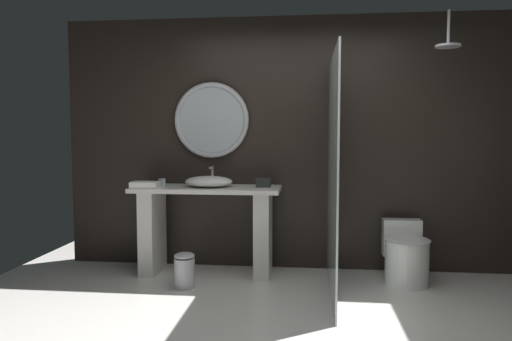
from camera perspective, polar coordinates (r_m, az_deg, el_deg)
name	(u,v)px	position (r m, az deg, el deg)	size (l,w,h in m)	color
back_wall_panel	(293,144)	(4.97, 4.42, 3.21)	(4.80, 0.10, 2.60)	black
vanity_counter	(207,222)	(4.80, -5.91, -6.23)	(1.46, 0.55, 0.88)	silver
vessel_sink	(209,181)	(4.73, -5.69, -1.31)	(0.47, 0.39, 0.19)	white
tumbler_cup	(162,182)	(4.84, -11.24, -1.42)	(0.07, 0.07, 0.08)	silver
tissue_box	(264,183)	(4.70, 0.91, -1.46)	(0.14, 0.12, 0.09)	#282D28
round_wall_mirror	(211,120)	(4.98, -5.37, 6.05)	(0.79, 0.05, 0.79)	#B7B7BC
shower_glass_panel	(332,176)	(4.18, 9.17, -0.60)	(0.02, 1.50, 2.08)	silver
rain_shower_head	(448,43)	(4.68, 22.07, 14.01)	(0.22, 0.22, 0.33)	#B7B7BC
toilet	(406,256)	(4.75, 17.54, -9.77)	(0.42, 0.57, 0.57)	white
waste_bin	(185,270)	(4.46, -8.58, -11.74)	(0.19, 0.19, 0.33)	#B7B7BC
folded_hand_towel	(145,185)	(4.73, -13.19, -1.69)	(0.26, 0.17, 0.06)	silver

